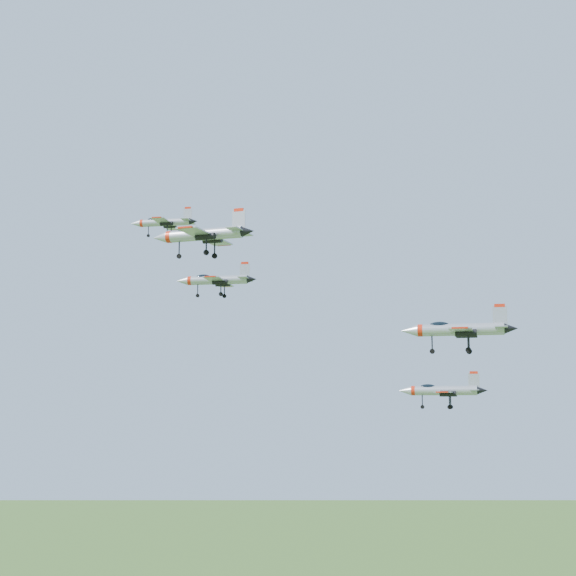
# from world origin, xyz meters

# --- Properties ---
(jet_lead) EXTENTS (10.89, 9.06, 2.91)m
(jet_lead) POSITION_xyz_m (-23.12, 14.06, 150.88)
(jet_lead) COLOR #9B9FA6
(jet_left_high) EXTENTS (11.41, 9.50, 3.05)m
(jet_left_high) POSITION_xyz_m (-10.44, 4.16, 139.84)
(jet_left_high) COLOR #9B9FA6
(jet_right_high) EXTENTS (12.63, 10.41, 3.38)m
(jet_right_high) POSITION_xyz_m (-4.77, -14.86, 142.07)
(jet_right_high) COLOR #9B9FA6
(jet_left_low) EXTENTS (11.01, 9.03, 2.95)m
(jet_left_low) POSITION_xyz_m (19.87, 4.37, 124.66)
(jet_left_low) COLOR #9B9FA6
(jet_right_low) EXTENTS (12.66, 10.40, 3.39)m
(jet_right_low) POSITION_xyz_m (22.94, -8.30, 131.14)
(jet_right_low) COLOR #9B9FA6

